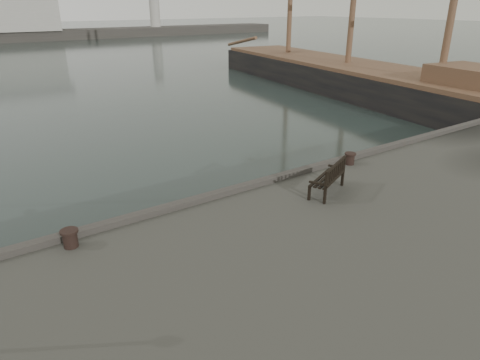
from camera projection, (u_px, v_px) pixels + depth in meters
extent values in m
plane|color=black|center=(262.00, 222.00, 15.13)|extent=(400.00, 400.00, 0.00)
cylinder|color=#9C9891|center=(155.00, 9.00, 102.71)|extent=(2.40, 2.40, 8.00)
cube|color=black|center=(327.00, 179.00, 13.53)|extent=(1.84, 1.26, 0.04)
cube|color=black|center=(336.00, 172.00, 13.31)|extent=(1.62, 0.77, 0.52)
cube|color=black|center=(326.00, 185.00, 13.62)|extent=(1.70, 1.14, 0.48)
cylinder|color=black|center=(70.00, 238.00, 10.56)|extent=(0.56, 0.56, 0.47)
cylinder|color=black|center=(350.00, 159.00, 16.03)|extent=(0.47, 0.47, 0.44)
cube|color=black|center=(345.00, 86.00, 38.34)|extent=(12.22, 35.70, 3.50)
cube|color=brown|center=(348.00, 64.00, 37.61)|extent=(11.77, 34.96, 0.30)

